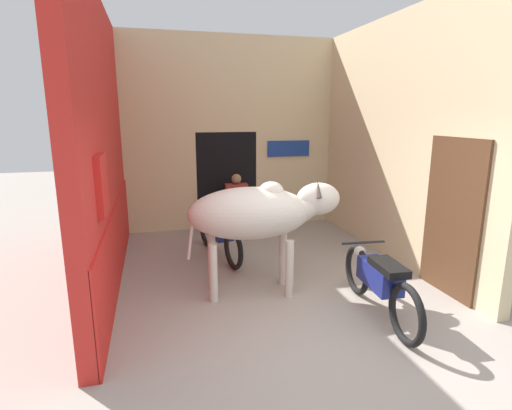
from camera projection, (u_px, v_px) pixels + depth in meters
name	position (u px, v px, depth m)	size (l,w,h in m)	color
ground_plane	(324.00, 350.00, 4.14)	(30.00, 30.00, 0.00)	#9E9389
wall_left_shopfront	(102.00, 150.00, 5.42)	(0.25, 4.82, 3.94)	red
wall_back_with_doorway	(228.00, 151.00, 8.56)	(4.37, 0.93, 3.94)	beige
wall_right_with_door	(398.00, 142.00, 6.49)	(0.22, 4.82, 3.94)	beige
cow	(259.00, 213.00, 5.25)	(2.08, 0.89, 1.57)	beige
motorcycle_near	(379.00, 281.00, 4.76)	(0.58, 1.92, 0.78)	black
motorcycle_far	(219.00, 232.00, 6.74)	(0.62, 1.86, 0.77)	black
shopkeeper_seated	(237.00, 203.00, 8.02)	(0.44, 0.33, 1.22)	brown
plastic_stool	(216.00, 222.00, 8.17)	(0.37, 0.37, 0.43)	#2856B2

